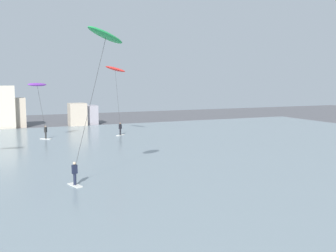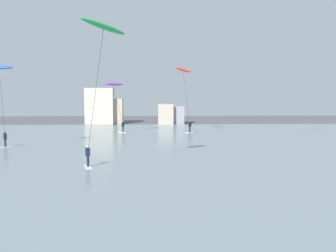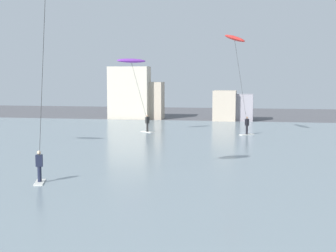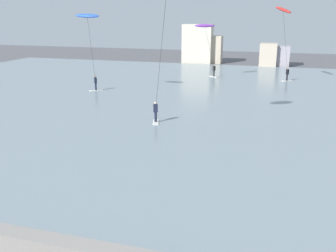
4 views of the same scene
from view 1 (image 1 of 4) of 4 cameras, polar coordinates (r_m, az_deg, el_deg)
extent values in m
cube|color=gray|center=(37.34, -8.48, -4.43)|extent=(84.00, 52.00, 0.10)
cube|color=#B7A893|center=(64.06, -21.41, 1.82)|extent=(2.84, 2.32, 4.56)
cube|color=#B7A893|center=(63.70, -13.14, 1.66)|extent=(2.65, 2.86, 3.61)
cube|color=gray|center=(65.12, -11.58, 1.60)|extent=(2.58, 3.19, 3.15)
cube|color=silver|center=(51.05, -7.00, -1.32)|extent=(1.35, 1.24, 0.06)
cylinder|color=black|center=(51.00, -7.01, -0.86)|extent=(0.20, 0.20, 0.78)
cube|color=black|center=(50.91, -7.02, -0.09)|extent=(0.39, 0.40, 0.60)
sphere|color=#9E7051|center=(50.86, -7.03, 0.37)|extent=(0.20, 0.20, 0.20)
cylinder|color=#333333|center=(49.54, -7.38, 3.88)|extent=(1.14, 1.94, 7.27)
ellipsoid|color=red|center=(48.44, -7.76, 8.28)|extent=(2.54, 3.30, 1.22)
cube|color=silver|center=(49.71, -17.47, -1.80)|extent=(1.38, 1.19, 0.06)
cylinder|color=black|center=(49.66, -17.48, -1.32)|extent=(0.20, 0.20, 0.78)
cube|color=black|center=(49.57, -17.51, -0.53)|extent=(0.38, 0.40, 0.60)
sphere|color=tan|center=(49.52, -17.53, -0.06)|extent=(0.20, 0.20, 0.20)
cylinder|color=#333333|center=(48.19, -18.05, 2.42)|extent=(0.99, 2.20, 5.41)
ellipsoid|color=purple|center=(46.95, -18.62, 5.78)|extent=(2.76, 2.69, 0.50)
cube|color=silver|center=(27.48, -13.47, -8.43)|extent=(0.82, 1.47, 0.06)
cylinder|color=#191E33|center=(27.37, -13.49, -7.58)|extent=(0.20, 0.20, 0.78)
cube|color=#191E33|center=(27.21, -13.53, -6.17)|extent=(0.39, 0.31, 0.60)
sphere|color=beige|center=(27.13, -13.56, -5.33)|extent=(0.20, 0.20, 0.20)
cylinder|color=#333333|center=(25.54, -11.45, 2.70)|extent=(1.71, 2.54, 8.61)
ellipsoid|color=green|center=(24.60, -9.10, 12.98)|extent=(3.25, 2.96, 1.17)
camera|label=2|loc=(9.62, 65.71, -6.68)|focal=37.82mm
camera|label=3|loc=(15.62, 57.61, -2.26)|focal=54.59mm
camera|label=4|loc=(13.56, 70.16, 6.99)|focal=40.51mm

